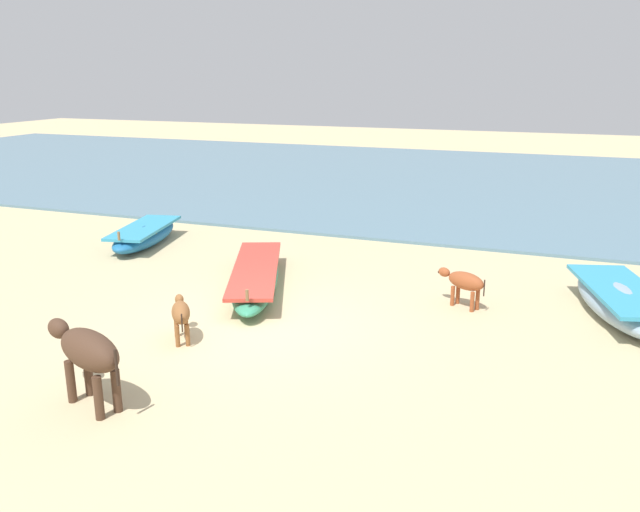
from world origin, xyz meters
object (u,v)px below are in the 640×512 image
cow_adult_dark (87,352)px  calf_near_rust (464,282)px  fishing_boat_0 (256,276)px  fishing_boat_6 (144,235)px  calf_far_brown (181,313)px  fishing_boat_1 (621,301)px

cow_adult_dark → calf_near_rust: 6.77m
fishing_boat_0 → fishing_boat_6: 4.59m
fishing_boat_0 → cow_adult_dark: (0.10, -5.11, 0.52)m
fishing_boat_0 → calf_near_rust: size_ratio=4.41×
fishing_boat_6 → cow_adult_dark: 8.31m
fishing_boat_0 → fishing_boat_6: (-4.12, 2.03, 0.02)m
fishing_boat_0 → calf_far_brown: (0.05, -2.85, 0.23)m
fishing_boat_1 → cow_adult_dark: cow_adult_dark is taller
fishing_boat_6 → cow_adult_dark: cow_adult_dark is taller
fishing_boat_0 → calf_far_brown: calf_far_brown is taller
fishing_boat_1 → cow_adult_dark: size_ratio=2.17×
calf_near_rust → fishing_boat_6: bearing=16.0°
calf_near_rust → calf_far_brown: bearing=65.7°
fishing_boat_6 → calf_near_rust: bearing=66.3°
cow_adult_dark → calf_far_brown: cow_adult_dark is taller
fishing_boat_0 → calf_near_rust: 4.15m
calf_near_rust → fishing_boat_1: bearing=-142.6°
fishing_boat_6 → calf_near_rust: calf_near_rust is taller
fishing_boat_1 → calf_far_brown: size_ratio=3.77×
cow_adult_dark → fishing_boat_1: bearing=-118.3°
calf_far_brown → fishing_boat_6: bearing=5.7°
fishing_boat_0 → fishing_boat_1: bearing=74.6°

